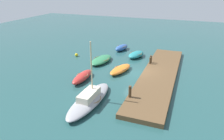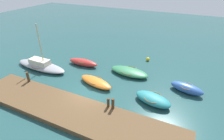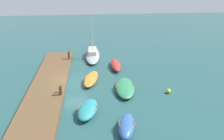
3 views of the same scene
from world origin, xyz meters
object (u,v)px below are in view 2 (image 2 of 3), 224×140
object	(u,v)px
motorboat_green	(129,72)
sailboat_grey	(41,65)
rowboat_red	(83,62)
mooring_post_west	(28,77)
rowboat_orange	(96,82)
marker_buoy	(148,59)
dinghy_blue	(187,88)
mooring_post_mid_west	(108,103)
rowboat_teal	(153,99)
mooring_post_mid_east	(113,103)

from	to	relation	value
motorboat_green	sailboat_grey	bearing A→B (deg)	-157.00
rowboat_red	mooring_post_west	size ratio (longest dim) A/B	3.66
sailboat_grey	rowboat_orange	bearing A→B (deg)	-0.94
marker_buoy	dinghy_blue	bearing A→B (deg)	-44.50
rowboat_red	mooring_post_mid_west	distance (m)	8.82
rowboat_teal	mooring_post_mid_east	xyz separation A→B (m)	(-2.63, -2.58, 0.49)
rowboat_orange	mooring_post_west	distance (m)	6.72
mooring_post_mid_west	marker_buoy	distance (m)	10.66
dinghy_blue	mooring_post_west	size ratio (longest dim) A/B	3.07
rowboat_red	rowboat_orange	xyz separation A→B (m)	(3.56, -3.12, -0.05)
rowboat_teal	rowboat_orange	bearing A→B (deg)	-169.58
rowboat_orange	marker_buoy	bearing A→B (deg)	80.44
dinghy_blue	mooring_post_mid_east	size ratio (longest dim) A/B	3.50
rowboat_teal	mooring_post_west	size ratio (longest dim) A/B	3.33
mooring_post_mid_west	mooring_post_mid_east	distance (m)	0.42
dinghy_blue	mooring_post_mid_west	bearing A→B (deg)	-122.09
motorboat_green	mooring_post_mid_west	bearing A→B (deg)	-79.78
rowboat_teal	dinghy_blue	world-z (taller)	dinghy_blue
motorboat_green	marker_buoy	distance (m)	4.39
rowboat_red	motorboat_green	bearing A→B (deg)	2.34
mooring_post_west	sailboat_grey	bearing A→B (deg)	116.32
dinghy_blue	mooring_post_west	xyz separation A→B (m)	(-14.44, -5.56, 0.53)
mooring_post_west	mooring_post_mid_east	bearing A→B (deg)	0.00
rowboat_orange	marker_buoy	distance (m)	8.39
motorboat_green	rowboat_orange	distance (m)	4.14
dinghy_blue	rowboat_red	bearing A→B (deg)	-169.37
sailboat_grey	rowboat_teal	xyz separation A→B (m)	(13.52, -0.58, -0.03)
dinghy_blue	mooring_post_mid_east	distance (m)	7.58
mooring_post_mid_west	mooring_post_mid_east	xyz separation A→B (m)	(0.42, 0.00, 0.05)
motorboat_green	dinghy_blue	bearing A→B (deg)	-2.17
dinghy_blue	motorboat_green	size ratio (longest dim) A/B	0.72
rowboat_orange	mooring_post_mid_west	xyz separation A→B (m)	(2.87, -2.90, 0.49)
dinghy_blue	rowboat_teal	bearing A→B (deg)	-117.03
rowboat_red	marker_buoy	xyz separation A→B (m)	(6.81, 4.62, -0.16)
rowboat_teal	rowboat_orange	size ratio (longest dim) A/B	0.86
sailboat_grey	rowboat_orange	world-z (taller)	sailboat_grey
mooring_post_west	marker_buoy	world-z (taller)	mooring_post_west
dinghy_blue	marker_buoy	size ratio (longest dim) A/B	7.20
motorboat_green	marker_buoy	xyz separation A→B (m)	(0.94, 4.29, -0.10)
rowboat_red	mooring_post_mid_east	xyz separation A→B (m)	(6.85, -6.02, 0.50)
mooring_post_mid_west	sailboat_grey	bearing A→B (deg)	163.19
rowboat_orange	mooring_post_west	bearing A→B (deg)	-141.11
mooring_post_mid_east	marker_buoy	size ratio (longest dim) A/B	2.06
marker_buoy	rowboat_red	bearing A→B (deg)	-145.85
motorboat_green	marker_buoy	world-z (taller)	motorboat_green
dinghy_blue	marker_buoy	world-z (taller)	dinghy_blue
rowboat_teal	motorboat_green	distance (m)	5.22
motorboat_green	mooring_post_mid_east	world-z (taller)	mooring_post_mid_east
rowboat_red	motorboat_green	distance (m)	5.87
sailboat_grey	marker_buoy	world-z (taller)	sailboat_grey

